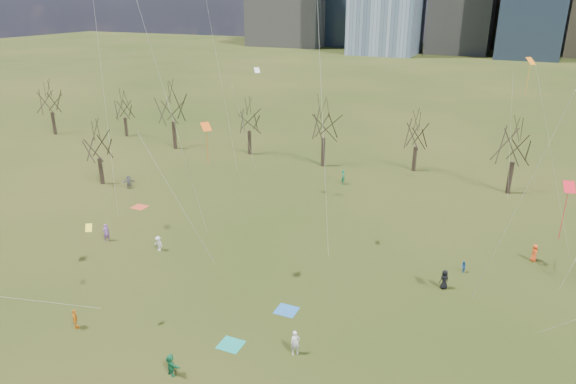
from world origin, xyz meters
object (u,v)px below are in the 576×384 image
at_px(person_4, 75,319).
at_px(blanket_teal, 231,345).
at_px(blanket_navy, 286,310).
at_px(blanket_crimson, 139,207).
at_px(person_1, 295,343).

bearing_deg(person_4, blanket_teal, -118.89).
distance_m(blanket_teal, blanket_navy, 5.55).
distance_m(blanket_crimson, person_4, 22.52).
distance_m(blanket_teal, person_1, 4.56).
relative_size(blanket_navy, person_4, 1.05).
height_order(blanket_navy, person_4, person_4).
relative_size(blanket_crimson, person_4, 1.05).
xyz_separation_m(blanket_crimson, person_1, (25.91, -16.20, 0.86)).
distance_m(blanket_crimson, person_1, 30.57).
xyz_separation_m(person_1, person_4, (-15.42, -3.71, -0.11)).
distance_m(blanket_navy, person_4, 15.18).
bearing_deg(blanket_teal, person_1, 11.86).
distance_m(blanket_teal, blanket_crimson, 27.51).
height_order(blanket_teal, person_4, person_4).
relative_size(person_1, person_4, 1.14).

